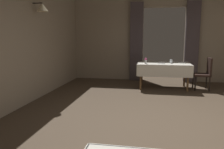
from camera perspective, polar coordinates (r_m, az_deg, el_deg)
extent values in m
plane|color=#4C3D2D|center=(4.05, 15.25, -12.50)|extent=(10.08, 10.08, 0.00)
cylinder|color=black|center=(5.66, -18.55, 16.96)|extent=(0.24, 0.02, 0.02)
cone|color=beige|center=(5.59, -17.37, 16.08)|extent=(0.26, 0.26, 0.18)
cube|color=gray|center=(8.10, -1.03, 9.47)|extent=(2.50, 0.12, 3.00)
cube|color=gray|center=(8.29, 26.81, 8.48)|extent=(2.50, 0.12, 3.00)
cube|color=gray|center=(8.06, 13.42, 18.15)|extent=(1.40, 0.12, 0.50)
cube|color=#4C4247|center=(7.83, 6.27, 8.24)|extent=(0.44, 0.14, 2.68)
cube|color=#4C4247|center=(7.92, 19.80, 7.76)|extent=(0.44, 0.14, 2.68)
cylinder|color=brown|center=(6.44, 7.37, -0.83)|extent=(0.06, 0.06, 0.71)
cylinder|color=brown|center=(6.51, 18.86, -1.15)|extent=(0.06, 0.06, 0.71)
cylinder|color=brown|center=(7.11, 7.64, 0.13)|extent=(0.06, 0.06, 0.71)
cylinder|color=brown|center=(7.17, 18.05, -0.17)|extent=(0.06, 0.06, 0.71)
cube|color=brown|center=(6.72, 13.12, 2.63)|extent=(1.46, 0.84, 0.03)
cube|color=silver|center=(6.72, 13.13, 2.79)|extent=(1.52, 0.90, 0.01)
cube|color=silver|center=(6.29, 13.28, 0.85)|extent=(1.52, 0.02, 0.34)
cube|color=silver|center=(7.19, 12.90, 1.90)|extent=(1.52, 0.02, 0.34)
cube|color=silver|center=(6.74, 6.62, 1.60)|extent=(0.02, 0.90, 0.34)
cube|color=silver|center=(6.82, 19.45, 1.21)|extent=(0.02, 0.90, 0.34)
cylinder|color=black|center=(6.71, 20.56, -2.20)|extent=(0.04, 0.04, 0.42)
cylinder|color=black|center=(7.08, 20.01, -1.59)|extent=(0.04, 0.04, 0.42)
cylinder|color=black|center=(6.79, 23.71, -2.26)|extent=(0.04, 0.04, 0.42)
cylinder|color=black|center=(7.15, 23.01, -1.66)|extent=(0.04, 0.04, 0.42)
cube|color=black|center=(6.89, 21.94, -0.09)|extent=(0.44, 0.44, 0.06)
cube|color=black|center=(6.90, 23.69, 1.96)|extent=(0.05, 0.42, 0.48)
cylinder|color=silver|center=(6.45, 8.64, 3.19)|extent=(0.06, 0.06, 0.11)
sphere|color=#D84C8C|center=(6.45, 8.66, 3.93)|extent=(0.07, 0.07, 0.07)
cylinder|color=white|center=(6.88, 17.58, 2.84)|extent=(0.23, 0.23, 0.01)
cylinder|color=silver|center=(6.74, 14.88, 3.27)|extent=(0.08, 0.08, 0.11)
cylinder|color=white|center=(6.59, 12.54, 2.79)|extent=(0.22, 0.22, 0.01)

